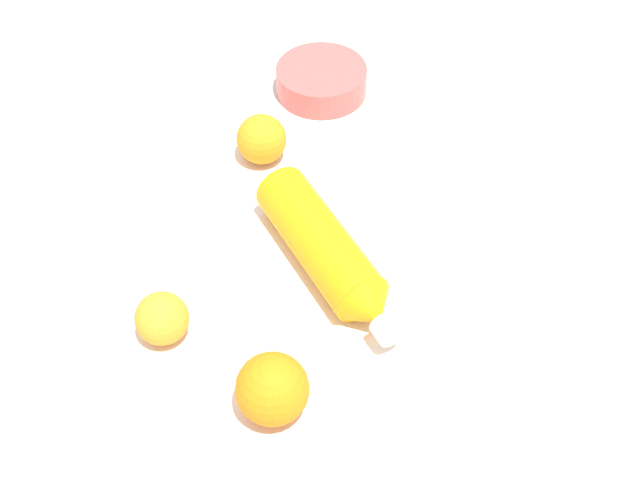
{
  "coord_description": "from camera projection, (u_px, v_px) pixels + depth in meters",
  "views": [
    {
      "loc": [
        -0.36,
        0.71,
        0.88
      ],
      "look_at": [
        -0.04,
        -0.0,
        0.04
      ],
      "focal_mm": 51.3,
      "sensor_mm": 36.0,
      "label": 1
    }
  ],
  "objects": [
    {
      "name": "ground_plane",
      "position": [
        289.0,
        250.0,
        1.18
      ],
      "size": [
        2.4,
        2.4,
        0.0
      ],
      "primitive_type": "plane",
      "color": "silver"
    },
    {
      "name": "water_bottle",
      "position": [
        328.0,
        252.0,
        1.13
      ],
      "size": [
        0.26,
        0.21,
        0.07
      ],
      "rotation": [
        0.0,
        0.0,
        2.49
      ],
      "color": "orange",
      "rests_on": "ground_plane"
    },
    {
      "name": "orange_0",
      "position": [
        162.0,
        318.0,
        1.07
      ],
      "size": [
        0.06,
        0.06,
        0.06
      ],
      "primitive_type": "sphere",
      "color": "orange",
      "rests_on": "ground_plane"
    },
    {
      "name": "orange_1",
      "position": [
        272.0,
        389.0,
        0.99
      ],
      "size": [
        0.08,
        0.08,
        0.08
      ],
      "primitive_type": "sphere",
      "color": "orange",
      "rests_on": "ground_plane"
    },
    {
      "name": "orange_2",
      "position": [
        262.0,
        139.0,
        1.28
      ],
      "size": [
        0.07,
        0.07,
        0.07
      ],
      "primitive_type": "sphere",
      "color": "orange",
      "rests_on": "ground_plane"
    },
    {
      "name": "ceramic_bowl",
      "position": [
        321.0,
        80.0,
        1.39
      ],
      "size": [
        0.14,
        0.14,
        0.04
      ],
      "primitive_type": "cylinder",
      "color": "#B24C47",
      "rests_on": "ground_plane"
    }
  ]
}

